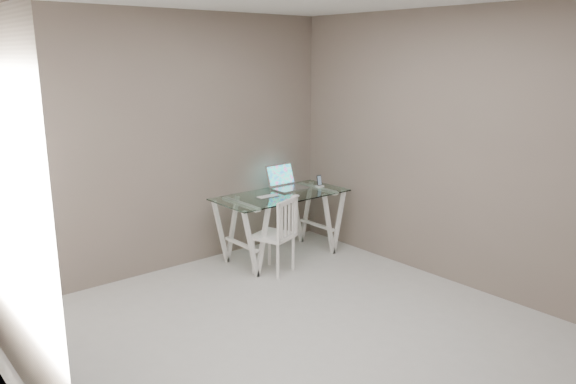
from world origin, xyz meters
The scene contains 7 objects.
room centered at (-0.06, 0.02, 1.72)m, with size 4.50×4.52×2.71m.
desk centered at (1.08, 1.71, 0.38)m, with size 1.50×0.70×0.75m.
chair centered at (0.77, 1.37, 0.45)m, with size 0.47×0.47×0.82m.
laptop centered at (1.32, 1.91, 0.81)m, with size 0.39×0.36×0.26m.
keyboard centered at (0.89, 1.71, 0.75)m, with size 0.25×0.11×0.01m, color silver.
mouse centered at (1.08, 1.48, 0.77)m, with size 0.12×0.07×0.04m, color white.
phone_dock centered at (1.65, 1.70, 0.78)m, with size 0.07×0.07×0.14m.
Camera 1 is at (-2.72, -2.98, 2.24)m, focal length 35.00 mm.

